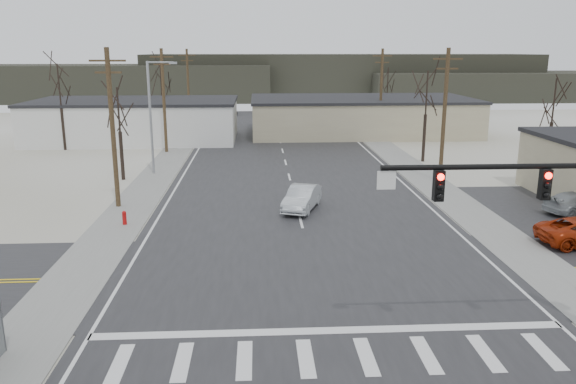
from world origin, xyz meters
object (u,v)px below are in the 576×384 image
sedan_crossing (302,198)px  car_far_a (276,122)px  fire_hydrant (124,218)px  traffic_signal_mast (574,211)px  car_far_b (230,110)px

sedan_crossing → car_far_a: bearing=109.5°
fire_hydrant → car_far_a: 42.15m
sedan_crossing → fire_hydrant: bearing=-146.8°
fire_hydrant → car_far_a: (10.09, 40.92, 0.34)m
sedan_crossing → car_far_a: size_ratio=0.88×
traffic_signal_mast → sedan_crossing: bearing=114.4°
sedan_crossing → traffic_signal_mast: bearing=-46.8°
traffic_signal_mast → car_far_b: traffic_signal_mast is taller
traffic_signal_mast → car_far_a: 55.84m
fire_hydrant → car_far_a: size_ratio=0.17×
fire_hydrant → sedan_crossing: bearing=14.3°
car_far_b → traffic_signal_mast: bearing=-98.8°
sedan_crossing → car_far_b: bearing=116.3°
car_far_a → car_far_b: 17.41m
sedan_crossing → car_far_b: size_ratio=1.16×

